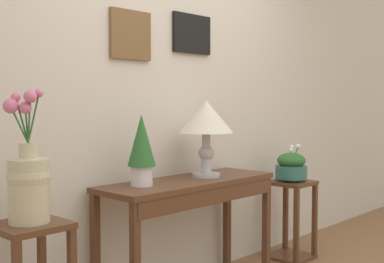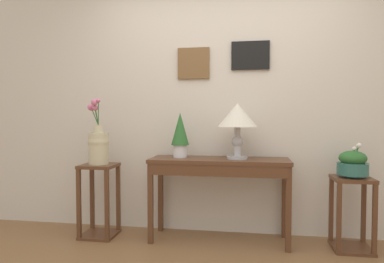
# 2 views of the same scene
# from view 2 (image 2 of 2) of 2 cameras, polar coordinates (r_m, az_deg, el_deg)

# --- Properties ---
(back_wall_with_art) EXTENTS (9.00, 0.13, 2.80)m
(back_wall_with_art) POSITION_cam_2_polar(r_m,az_deg,el_deg) (3.49, 5.27, 6.37)
(back_wall_with_art) COLOR beige
(back_wall_with_art) RESTS_ON ground
(console_table) EXTENTS (1.28, 0.43, 0.77)m
(console_table) POSITION_cam_2_polar(r_m,az_deg,el_deg) (3.20, 4.49, -6.43)
(console_table) COLOR #56331E
(console_table) RESTS_ON ground
(table_lamp) EXTENTS (0.36, 0.36, 0.51)m
(table_lamp) POSITION_cam_2_polar(r_m,az_deg,el_deg) (3.17, 7.55, 2.22)
(table_lamp) COLOR #B7B7BC
(table_lamp) RESTS_ON console_table
(potted_plant_on_console) EXTENTS (0.17, 0.17, 0.43)m
(potted_plant_on_console) POSITION_cam_2_polar(r_m,az_deg,el_deg) (3.27, -1.98, -0.23)
(potted_plant_on_console) COLOR silver
(potted_plant_on_console) RESTS_ON console_table
(pedestal_stand_left) EXTENTS (0.32, 0.32, 0.70)m
(pedestal_stand_left) POSITION_cam_2_polar(r_m,az_deg,el_deg) (3.51, -15.14, -10.97)
(pedestal_stand_left) COLOR #56331E
(pedestal_stand_left) RESTS_ON ground
(flower_vase_tall_left) EXTENTS (0.21, 0.20, 0.63)m
(flower_vase_tall_left) POSITION_cam_2_polar(r_m,az_deg,el_deg) (3.43, -15.27, -1.92)
(flower_vase_tall_left) COLOR beige
(flower_vase_tall_left) RESTS_ON pedestal_stand_left
(pedestal_stand_right) EXTENTS (0.32, 0.32, 0.64)m
(pedestal_stand_right) POSITION_cam_2_polar(r_m,az_deg,el_deg) (3.36, 24.97, -12.26)
(pedestal_stand_right) COLOR #56331E
(pedestal_stand_right) RESTS_ON ground
(planter_bowl_wide_right) EXTENTS (0.26, 0.26, 0.30)m
(planter_bowl_wide_right) POSITION_cam_2_polar(r_m,az_deg,el_deg) (3.28, 25.11, -4.84)
(planter_bowl_wide_right) COLOR #2D665B
(planter_bowl_wide_right) RESTS_ON pedestal_stand_right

